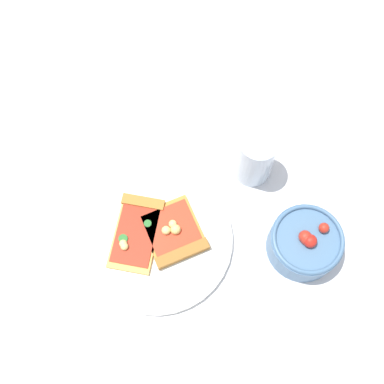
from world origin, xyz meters
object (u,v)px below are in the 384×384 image
at_px(pizza_slice_far, 137,229).
at_px(salad_bowl, 305,243).
at_px(paper_napkin, 66,138).
at_px(soda_glass, 255,158).
at_px(plate, 158,239).
at_px(pizza_slice_near, 174,235).

relative_size(pizza_slice_far, salad_bowl, 1.25).
bearing_deg(paper_napkin, salad_bowl, -164.22).
distance_m(soda_glass, paper_napkin, 0.38).
bearing_deg(salad_bowl, pizza_slice_far, 36.51).
xyz_separation_m(soda_glass, paper_napkin, (0.32, 0.20, -0.06)).
bearing_deg(plate, soda_glass, -99.65).
height_order(pizza_slice_near, salad_bowl, salad_bowl).
relative_size(salad_bowl, soda_glass, 1.04).
bearing_deg(soda_glass, plate, 80.35).
bearing_deg(plate, pizza_slice_near, -131.25).
bearing_deg(plate, pizza_slice_far, 19.64).
relative_size(pizza_slice_near, paper_napkin, 1.23).
bearing_deg(paper_napkin, pizza_slice_near, 179.07).
bearing_deg(plate, salad_bowl, -140.89).
height_order(pizza_slice_near, pizza_slice_far, pizza_slice_near).
height_order(salad_bowl, soda_glass, soda_glass).
distance_m(pizza_slice_near, paper_napkin, 0.31).
height_order(plate, pizza_slice_near, pizza_slice_near).
xyz_separation_m(pizza_slice_far, soda_glass, (-0.08, -0.24, 0.04)).
xyz_separation_m(plate, pizza_slice_far, (0.04, 0.01, 0.01)).
relative_size(plate, soda_glass, 2.23).
bearing_deg(pizza_slice_near, salad_bowl, -142.19).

